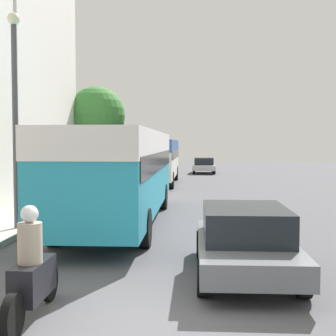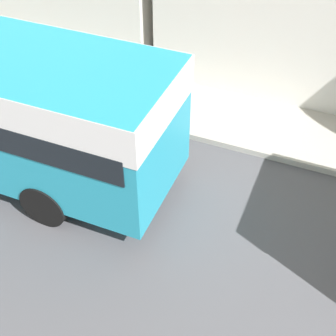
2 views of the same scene
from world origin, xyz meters
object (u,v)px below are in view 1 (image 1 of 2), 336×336
object	(u,v)px
bus_lead	(121,164)
motorcycle_behind_lead	(32,274)
bus_following	(156,155)
car_crossing	(204,165)
pedestrian_near_curb	(79,172)
car_far_curb	(245,239)

from	to	relation	value
bus_lead	motorcycle_behind_lead	world-z (taller)	bus_lead
bus_following	car_crossing	distance (m)	11.55
car_crossing	pedestrian_near_curb	world-z (taller)	pedestrian_near_curb
motorcycle_behind_lead	car_far_curb	world-z (taller)	motorcycle_behind_lead
car_crossing	pedestrian_near_curb	size ratio (longest dim) A/B	2.58
bus_following	car_crossing	size ratio (longest dim) A/B	2.42
motorcycle_behind_lead	pedestrian_near_curb	xyz separation A→B (m)	(-4.17, 19.48, 0.30)
bus_lead	car_crossing	bearing A→B (deg)	83.00
car_crossing	motorcycle_behind_lead	bearing A→B (deg)	-95.30
bus_lead	bus_following	size ratio (longest dim) A/B	1.10
car_crossing	car_far_curb	bearing A→B (deg)	-89.59
bus_lead	pedestrian_near_curb	world-z (taller)	bus_lead
car_far_curb	pedestrian_near_curb	xyz separation A→B (m)	(-7.59, 16.94, 0.26)
bus_following	car_crossing	xyz separation A→B (m)	(3.30, 11.01, -1.14)
car_crossing	pedestrian_near_curb	bearing A→B (deg)	-116.26
bus_following	car_crossing	bearing A→B (deg)	73.30
bus_lead	bus_following	distance (m)	15.01
bus_following	bus_lead	bearing A→B (deg)	-89.58
bus_following	car_far_curb	size ratio (longest dim) A/B	2.42
bus_lead	car_far_curb	bearing A→B (deg)	-59.66
motorcycle_behind_lead	pedestrian_near_curb	bearing A→B (deg)	102.07
car_crossing	pedestrian_near_curb	distance (m)	16.64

